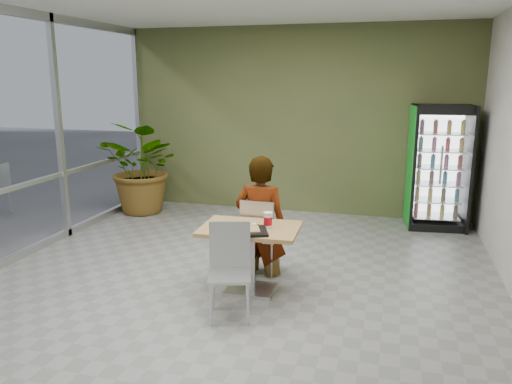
# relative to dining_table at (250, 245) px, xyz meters

# --- Properties ---
(ground) EXTENTS (7.00, 7.00, 0.00)m
(ground) POSITION_rel_dining_table_xyz_m (-0.22, 0.04, -0.54)
(ground) COLOR gray
(ground) RESTS_ON ground
(room_envelope) EXTENTS (6.00, 7.00, 3.20)m
(room_envelope) POSITION_rel_dining_table_xyz_m (-0.22, 0.04, 1.06)
(room_envelope) COLOR beige
(room_envelope) RESTS_ON ground
(dining_table) EXTENTS (1.08, 0.78, 0.75)m
(dining_table) POSITION_rel_dining_table_xyz_m (0.00, 0.00, 0.00)
(dining_table) COLOR #B5864D
(dining_table) RESTS_ON ground
(chair_far) EXTENTS (0.43, 0.43, 0.93)m
(chair_far) POSITION_rel_dining_table_xyz_m (-0.04, 0.52, 0.01)
(chair_far) COLOR #B7B9BC
(chair_far) RESTS_ON ground
(chair_near) EXTENTS (0.52, 0.52, 0.93)m
(chair_near) POSITION_rel_dining_table_xyz_m (-0.05, -0.55, 0.01)
(chair_near) COLOR #B7B9BC
(chair_near) RESTS_ON ground
(seated_woman) EXTENTS (0.66, 0.44, 1.75)m
(seated_woman) POSITION_rel_dining_table_xyz_m (-0.03, 0.57, 0.04)
(seated_woman) COLOR black
(seated_woman) RESTS_ON ground
(pizza_plate) EXTENTS (0.27, 0.20, 0.03)m
(pizza_plate) POSITION_rel_dining_table_xyz_m (-0.00, 0.02, 0.23)
(pizza_plate) COLOR white
(pizza_plate) RESTS_ON dining_table
(soda_cup) EXTENTS (0.09, 0.09, 0.17)m
(soda_cup) POSITION_rel_dining_table_xyz_m (0.19, 0.03, 0.29)
(soda_cup) COLOR white
(soda_cup) RESTS_ON dining_table
(napkin_stack) EXTENTS (0.17, 0.17, 0.02)m
(napkin_stack) POSITION_rel_dining_table_xyz_m (-0.26, -0.18, 0.22)
(napkin_stack) COLOR white
(napkin_stack) RESTS_ON dining_table
(cafeteria_tray) EXTENTS (0.59, 0.51, 0.03)m
(cafeteria_tray) POSITION_rel_dining_table_xyz_m (-0.01, -0.22, 0.23)
(cafeteria_tray) COLOR black
(cafeteria_tray) RESTS_ON dining_table
(beverage_fridge) EXTENTS (0.95, 0.77, 1.93)m
(beverage_fridge) POSITION_rel_dining_table_xyz_m (2.15, 3.18, 0.43)
(beverage_fridge) COLOR black
(beverage_fridge) RESTS_ON ground
(potted_plant) EXTENTS (1.70, 1.55, 1.62)m
(potted_plant) POSITION_rel_dining_table_xyz_m (-2.71, 2.75, 0.27)
(potted_plant) COLOR #2E6E2C
(potted_plant) RESTS_ON ground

